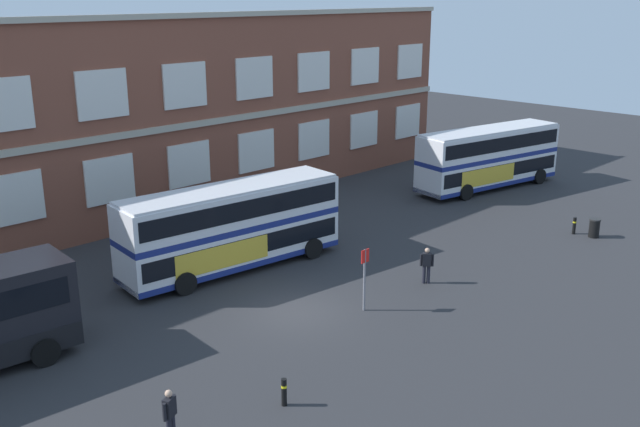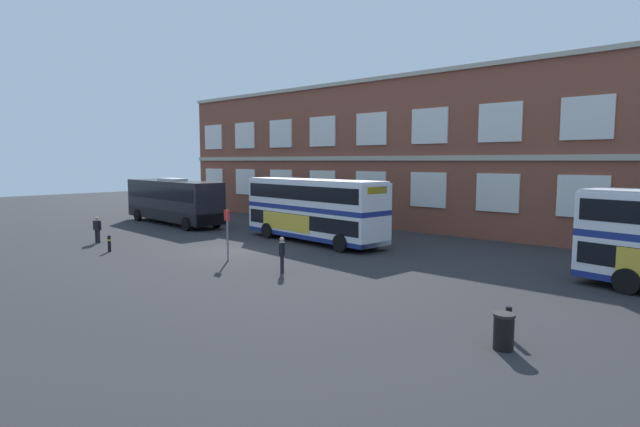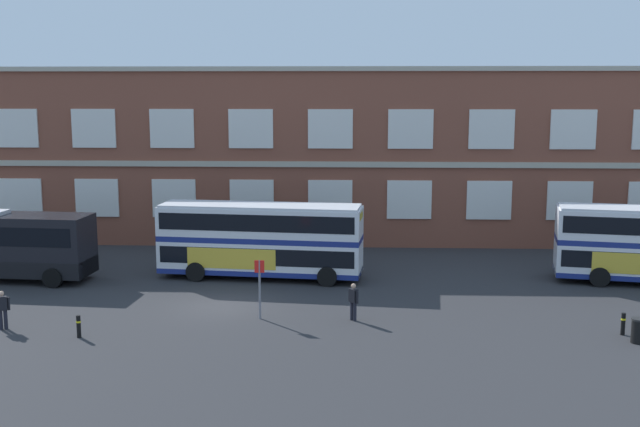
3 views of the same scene
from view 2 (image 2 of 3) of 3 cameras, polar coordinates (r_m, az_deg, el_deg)
The scene contains 10 objects.
ground_plane at distance 31.19m, azimuth -6.95°, elevation -3.75°, with size 120.00×120.00×0.00m, color #2B2B2D.
brick_terminal_building at distance 41.78m, azimuth 11.94°, elevation 6.44°, with size 51.01×8.19×11.64m.
double_decker_near at distance 32.51m, azimuth -0.76°, elevation 0.51°, with size 11.21×3.78×4.07m.
touring_coach at distance 43.60m, azimuth -16.30°, elevation 1.35°, with size 12.17×3.64×3.80m.
waiting_passenger at distance 23.76m, azimuth -4.32°, elevation -4.50°, with size 0.49×0.55×1.70m.
second_passenger at distance 35.28m, azimuth -23.90°, elevation -1.56°, with size 0.62×0.38×1.70m.
bus_stand_flag at distance 26.86m, azimuth -10.44°, elevation -1.85°, with size 0.44×0.10×2.70m.
station_litter_bin at distance 15.29m, azimuth 20.07°, elevation -12.42°, with size 0.60×0.60×1.03m.
safety_bollard_west at distance 16.29m, azimuth 20.54°, elevation -11.40°, with size 0.19×0.19×0.95m.
safety_bollard_east at distance 31.65m, azimuth -22.74°, elevation -3.13°, with size 0.19×0.19×0.95m.
Camera 2 is at (23.23, -18.15, 5.25)m, focal length 28.28 mm.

